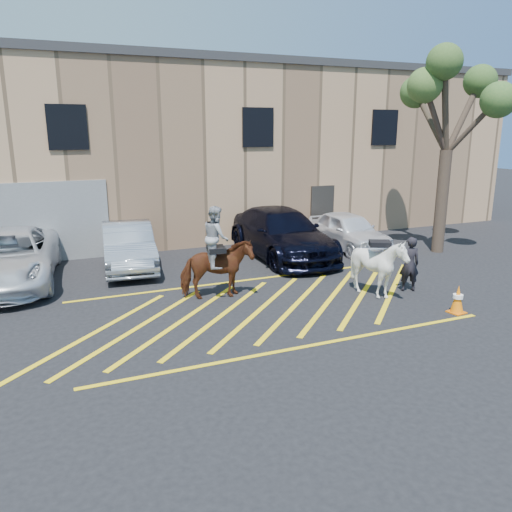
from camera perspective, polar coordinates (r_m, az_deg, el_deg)
name	(u,v)px	position (r m, az deg, el deg)	size (l,w,h in m)	color
ground	(256,305)	(13.31, 0.06, -5.66)	(90.00, 90.00, 0.00)	black
car_white_pickup	(7,258)	(16.61, -26.57, -0.22)	(2.68, 5.82, 1.62)	silver
car_silver_sedan	(128,246)	(17.22, -14.40, 1.14)	(1.59, 4.55, 1.50)	#999EA7
car_blue_suv	(281,233)	(18.17, 2.91, 2.60)	(2.40, 5.91, 1.72)	black
car_white_suv	(348,231)	(19.65, 10.48, 2.85)	(1.69, 4.21, 1.43)	white
handler	(409,264)	(14.91, 17.12, -0.89)	(0.58, 0.38, 1.59)	black
warehouse	(155,149)	(24.02, -11.42, 11.93)	(32.42, 10.20, 7.30)	tan
hatching_zone	(261,309)	(13.04, 0.57, -6.05)	(12.60, 5.12, 0.01)	yellow
mounted_bay	(216,262)	(13.60, -4.54, -0.68)	(2.05, 1.14, 2.57)	#5B3215
saddled_white	(378,267)	(14.14, 13.82, -1.22)	(1.95, 2.02, 1.71)	white
traffic_cone	(458,299)	(13.66, 22.06, -4.59)	(0.43, 0.43, 0.73)	#DF6109
tree	(451,95)	(19.77, 21.41, 16.72)	(3.99, 4.37, 7.31)	#4D3B2F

